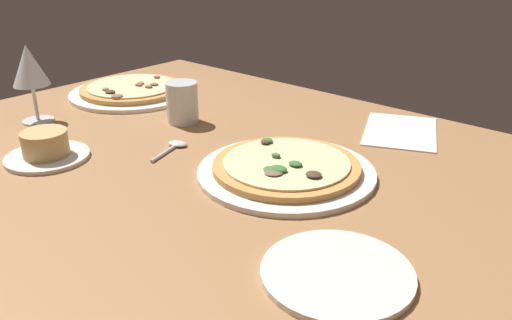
{
  "coord_description": "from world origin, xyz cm",
  "views": [
    {
      "loc": [
        -59.08,
        59.29,
        43.95
      ],
      "look_at": [
        -3.79,
        -3.82,
        7.0
      ],
      "focal_mm": 36.81,
      "sensor_mm": 36.0,
      "label": 1
    }
  ],
  "objects_px": {
    "pizza_main": "(286,169)",
    "side_plate": "(337,273)",
    "spoon": "(174,146)",
    "pizza_side": "(132,90)",
    "wine_glass_far": "(29,68)",
    "paper_menu": "(400,131)",
    "water_glass": "(182,104)",
    "ramekin_on_saucer": "(46,148)"
  },
  "relations": [
    {
      "from": "spoon",
      "to": "paper_menu",
      "type": "bearing_deg",
      "value": -127.74
    },
    {
      "from": "pizza_side",
      "to": "side_plate",
      "type": "relative_size",
      "value": 1.67
    },
    {
      "from": "pizza_side",
      "to": "spoon",
      "type": "height_order",
      "value": "pizza_side"
    },
    {
      "from": "ramekin_on_saucer",
      "to": "paper_menu",
      "type": "distance_m",
      "value": 0.72
    },
    {
      "from": "water_glass",
      "to": "spoon",
      "type": "relative_size",
      "value": 0.85
    },
    {
      "from": "pizza_main",
      "to": "paper_menu",
      "type": "relative_size",
      "value": 1.51
    },
    {
      "from": "pizza_side",
      "to": "ramekin_on_saucer",
      "type": "height_order",
      "value": "ramekin_on_saucer"
    },
    {
      "from": "ramekin_on_saucer",
      "to": "spoon",
      "type": "xyz_separation_m",
      "value": [
        -0.14,
        -0.19,
        -0.02
      ]
    },
    {
      "from": "wine_glass_far",
      "to": "pizza_main",
      "type": "bearing_deg",
      "value": -166.06
    },
    {
      "from": "ramekin_on_saucer",
      "to": "spoon",
      "type": "height_order",
      "value": "ramekin_on_saucer"
    },
    {
      "from": "wine_glass_far",
      "to": "side_plate",
      "type": "xyz_separation_m",
      "value": [
        -0.83,
        0.04,
        -0.12
      ]
    },
    {
      "from": "wine_glass_far",
      "to": "spoon",
      "type": "bearing_deg",
      "value": -164.54
    },
    {
      "from": "ramekin_on_saucer",
      "to": "wine_glass_far",
      "type": "xyz_separation_m",
      "value": [
        0.21,
        -0.09,
        0.1
      ]
    },
    {
      "from": "pizza_main",
      "to": "ramekin_on_saucer",
      "type": "relative_size",
      "value": 2.03
    },
    {
      "from": "side_plate",
      "to": "paper_menu",
      "type": "distance_m",
      "value": 0.55
    },
    {
      "from": "wine_glass_far",
      "to": "spoon",
      "type": "distance_m",
      "value": 0.39
    },
    {
      "from": "pizza_side",
      "to": "ramekin_on_saucer",
      "type": "bearing_deg",
      "value": 121.68
    },
    {
      "from": "pizza_main",
      "to": "spoon",
      "type": "distance_m",
      "value": 0.25
    },
    {
      "from": "pizza_side",
      "to": "water_glass",
      "type": "xyz_separation_m",
      "value": [
        -0.26,
        0.05,
        0.03
      ]
    },
    {
      "from": "spoon",
      "to": "ramekin_on_saucer",
      "type": "bearing_deg",
      "value": 53.8
    },
    {
      "from": "wine_glass_far",
      "to": "spoon",
      "type": "height_order",
      "value": "wine_glass_far"
    },
    {
      "from": "side_plate",
      "to": "spoon",
      "type": "bearing_deg",
      "value": -16.57
    },
    {
      "from": "water_glass",
      "to": "paper_menu",
      "type": "bearing_deg",
      "value": -146.47
    },
    {
      "from": "spoon",
      "to": "side_plate",
      "type": "bearing_deg",
      "value": 163.43
    },
    {
      "from": "water_glass",
      "to": "ramekin_on_saucer",
      "type": "bearing_deg",
      "value": 83.25
    },
    {
      "from": "pizza_main",
      "to": "wine_glass_far",
      "type": "distance_m",
      "value": 0.63
    },
    {
      "from": "water_glass",
      "to": "side_plate",
      "type": "distance_m",
      "value": 0.64
    },
    {
      "from": "side_plate",
      "to": "wine_glass_far",
      "type": "bearing_deg",
      "value": -3.02
    },
    {
      "from": "pizza_side",
      "to": "wine_glass_far",
      "type": "xyz_separation_m",
      "value": [
        -0.01,
        0.27,
        0.11
      ]
    },
    {
      "from": "wine_glass_far",
      "to": "spoon",
      "type": "xyz_separation_m",
      "value": [
        -0.35,
        -0.1,
        -0.12
      ]
    },
    {
      "from": "side_plate",
      "to": "spoon",
      "type": "height_order",
      "value": "spoon"
    },
    {
      "from": "ramekin_on_saucer",
      "to": "paper_menu",
      "type": "bearing_deg",
      "value": -127.23
    },
    {
      "from": "side_plate",
      "to": "paper_menu",
      "type": "bearing_deg",
      "value": -70.96
    },
    {
      "from": "ramekin_on_saucer",
      "to": "side_plate",
      "type": "distance_m",
      "value": 0.62
    },
    {
      "from": "side_plate",
      "to": "paper_menu",
      "type": "xyz_separation_m",
      "value": [
        0.18,
        -0.52,
        -0.0
      ]
    },
    {
      "from": "pizza_main",
      "to": "wine_glass_far",
      "type": "relative_size",
      "value": 1.82
    },
    {
      "from": "ramekin_on_saucer",
      "to": "water_glass",
      "type": "xyz_separation_m",
      "value": [
        -0.04,
        -0.31,
        0.02
      ]
    },
    {
      "from": "ramekin_on_saucer",
      "to": "spoon",
      "type": "relative_size",
      "value": 1.44
    },
    {
      "from": "paper_menu",
      "to": "wine_glass_far",
      "type": "bearing_deg",
      "value": 12.25
    },
    {
      "from": "pizza_main",
      "to": "side_plate",
      "type": "xyz_separation_m",
      "value": [
        -0.23,
        0.19,
        -0.01
      ]
    },
    {
      "from": "pizza_side",
      "to": "wine_glass_far",
      "type": "height_order",
      "value": "wine_glass_far"
    },
    {
      "from": "pizza_side",
      "to": "wine_glass_far",
      "type": "relative_size",
      "value": 1.87
    }
  ]
}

